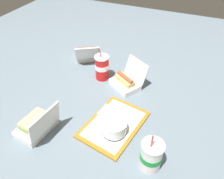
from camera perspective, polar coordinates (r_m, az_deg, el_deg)
ground_plane at (r=1.39m, az=-1.06°, el=-1.29°), size 3.20×3.20×0.00m
food_tray at (r=1.20m, az=0.52°, el=-9.11°), size 0.41×0.32×0.01m
cake_container at (r=1.13m, az=0.63°, el=-9.85°), size 0.13×0.13×0.07m
ketchup_cup at (r=1.22m, az=0.94°, el=-6.98°), size 0.04×0.04×0.02m
napkin_stack at (r=1.25m, az=-0.85°, el=-5.93°), size 0.11×0.11×0.00m
plastic_fork at (r=1.21m, az=4.95°, el=-8.48°), size 0.11×0.06×0.00m
clamshell_hotdog_front at (r=1.72m, az=-6.52°, el=9.19°), size 0.28×0.26×0.17m
clamshell_sandwich_left at (r=1.21m, az=-19.08°, el=-8.75°), size 0.22×0.19×0.18m
clamshell_hotdog_center at (r=1.43m, az=3.76°, el=2.10°), size 0.25×0.25×0.17m
soda_cup_left at (r=1.01m, az=10.19°, el=-16.62°), size 0.10×0.10×0.22m
soda_cup_back at (r=1.48m, az=-2.62°, el=5.83°), size 0.10×0.10×0.23m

